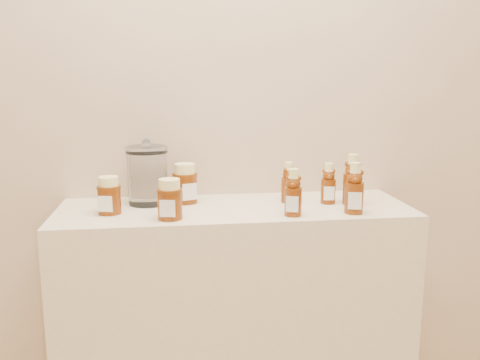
{
  "coord_description": "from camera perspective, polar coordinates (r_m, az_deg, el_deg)",
  "views": [
    {
      "loc": [
        -0.2,
        -0.12,
        1.33
      ],
      "look_at": [
        0.01,
        1.52,
        1.0
      ],
      "focal_mm": 38.0,
      "sensor_mm": 36.0,
      "label": 1
    }
  ],
  "objects": [
    {
      "name": "honey_jar_back",
      "position": [
        1.79,
        -6.2,
        -0.36
      ],
      "size": [
        0.11,
        0.11,
        0.14
      ],
      "primitive_type": null,
      "rotation": [
        0.0,
        0.0,
        0.35
      ],
      "color": "#582207",
      "rests_on": "display_table"
    },
    {
      "name": "bear_bottle_back_right",
      "position": [
        1.8,
        12.51,
        0.44
      ],
      "size": [
        0.08,
        0.08,
        0.2
      ],
      "primitive_type": null,
      "rotation": [
        0.0,
        0.0,
        -0.27
      ],
      "color": "#582207",
      "rests_on": "display_table"
    },
    {
      "name": "wall_back",
      "position": [
        1.88,
        -1.36,
        11.9
      ],
      "size": [
        3.5,
        0.02,
        2.7
      ],
      "primitive_type": "cube",
      "color": "tan",
      "rests_on": "ground"
    },
    {
      "name": "display_table",
      "position": [
        1.9,
        -0.56,
        -16.33
      ],
      "size": [
        1.2,
        0.4,
        0.9
      ],
      "primitive_type": "cube",
      "color": "beige",
      "rests_on": "ground"
    },
    {
      "name": "glass_canister",
      "position": [
        1.79,
        -10.35,
        0.82
      ],
      "size": [
        0.16,
        0.16,
        0.22
      ],
      "primitive_type": null,
      "rotation": [
        0.0,
        0.0,
        0.15
      ],
      "color": "white",
      "rests_on": "display_table"
    },
    {
      "name": "honey_jar_left",
      "position": [
        1.69,
        -14.48,
        -1.66
      ],
      "size": [
        0.09,
        0.09,
        0.12
      ],
      "primitive_type": null,
      "rotation": [
        0.0,
        0.0,
        -0.24
      ],
      "color": "#582207",
      "rests_on": "display_table"
    },
    {
      "name": "bear_bottle_front_left",
      "position": [
        1.62,
        6.01,
        -1.04
      ],
      "size": [
        0.07,
        0.07,
        0.17
      ],
      "primitive_type": null,
      "rotation": [
        0.0,
        0.0,
        -0.34
      ],
      "color": "#582207",
      "rests_on": "display_table"
    },
    {
      "name": "bear_bottle_front_right",
      "position": [
        1.68,
        12.75,
        -0.52
      ],
      "size": [
        0.08,
        0.08,
        0.19
      ],
      "primitive_type": null,
      "rotation": [
        0.0,
        0.0,
        -0.26
      ],
      "color": "#582207",
      "rests_on": "display_table"
    },
    {
      "name": "bear_bottle_back_mid",
      "position": [
        1.8,
        9.9,
        -0.08
      ],
      "size": [
        0.06,
        0.06,
        0.16
      ],
      "primitive_type": null,
      "rotation": [
        0.0,
        0.0,
        -0.18
      ],
      "color": "#582207",
      "rests_on": "display_table"
    },
    {
      "name": "bear_bottle_back_left",
      "position": [
        1.8,
        5.49,
        0.04
      ],
      "size": [
        0.07,
        0.07,
        0.16
      ],
      "primitive_type": null,
      "rotation": [
        0.0,
        0.0,
        0.42
      ],
      "color": "#582207",
      "rests_on": "display_table"
    },
    {
      "name": "honey_jar_front",
      "position": [
        1.59,
        -7.9,
        -2.13
      ],
      "size": [
        0.09,
        0.09,
        0.13
      ],
      "primitive_type": null,
      "rotation": [
        0.0,
        0.0,
        -0.19
      ],
      "color": "#582207",
      "rests_on": "display_table"
    }
  ]
}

